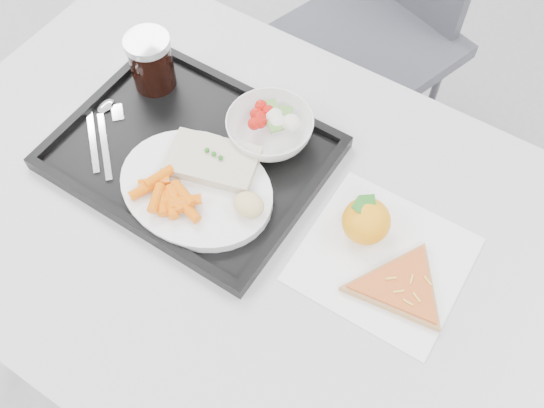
% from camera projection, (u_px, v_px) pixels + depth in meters
% --- Properties ---
extents(table, '(1.20, 0.80, 0.75)m').
position_uv_depth(table, '(247.00, 233.00, 1.06)').
color(table, '#B2B2B4').
rests_on(table, ground).
extents(chair, '(0.53, 0.53, 0.93)m').
position_uv_depth(chair, '(384.00, 1.00, 1.60)').
color(chair, '#37383E').
rests_on(chair, ground).
extents(tray, '(0.45, 0.35, 0.03)m').
position_uv_depth(tray, '(191.00, 154.00, 1.06)').
color(tray, black).
rests_on(tray, table).
extents(dinner_plate, '(0.27, 0.27, 0.02)m').
position_uv_depth(dinner_plate, '(196.00, 188.00, 1.01)').
color(dinner_plate, white).
rests_on(dinner_plate, tray).
extents(fish_fillet, '(0.17, 0.13, 0.03)m').
position_uv_depth(fish_fillet, '(213.00, 161.00, 1.01)').
color(fish_fillet, beige).
rests_on(fish_fillet, dinner_plate).
extents(bread_roll, '(0.06, 0.06, 0.03)m').
position_uv_depth(bread_roll, '(249.00, 205.00, 0.96)').
color(bread_roll, '#DCBD7D').
rests_on(bread_roll, dinner_plate).
extents(salad_bowl, '(0.15, 0.15, 0.05)m').
position_uv_depth(salad_bowl, '(270.00, 129.00, 1.05)').
color(salad_bowl, white).
rests_on(salad_bowl, tray).
extents(cola_glass, '(0.08, 0.08, 0.11)m').
position_uv_depth(cola_glass, '(151.00, 61.00, 1.09)').
color(cola_glass, black).
rests_on(cola_glass, tray).
extents(cutlery, '(0.15, 0.15, 0.01)m').
position_uv_depth(cutlery, '(103.00, 127.00, 1.08)').
color(cutlery, silver).
rests_on(cutlery, tray).
extents(napkin, '(0.25, 0.24, 0.00)m').
position_uv_depth(napkin, '(383.00, 259.00, 0.96)').
color(napkin, white).
rests_on(napkin, table).
extents(tangerine, '(0.09, 0.09, 0.08)m').
position_uv_depth(tangerine, '(366.00, 221.00, 0.96)').
color(tangerine, orange).
rests_on(tangerine, napkin).
extents(pizza_slice, '(0.27, 0.27, 0.02)m').
position_uv_depth(pizza_slice, '(401.00, 287.00, 0.93)').
color(pizza_slice, tan).
rests_on(pizza_slice, napkin).
extents(carrot_pile, '(0.13, 0.09, 0.02)m').
position_uv_depth(carrot_pile, '(169.00, 196.00, 0.97)').
color(carrot_pile, orange).
rests_on(carrot_pile, dinner_plate).
extents(salad_contents, '(0.09, 0.08, 0.03)m').
position_uv_depth(salad_contents, '(272.00, 118.00, 1.05)').
color(salad_contents, '#BB130B').
rests_on(salad_contents, salad_bowl).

